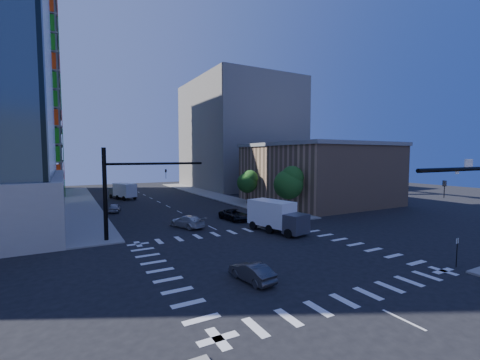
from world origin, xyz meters
TOP-DOWN VIEW (x-y plane):
  - ground at (0.00, 0.00)m, footprint 160.00×160.00m
  - road_markings at (0.00, 0.00)m, footprint 20.00×20.00m
  - sidewalk_ne at (12.50, 40.00)m, footprint 5.00×60.00m
  - sidewalk_nw at (-12.50, 40.00)m, footprint 5.00×60.00m
  - commercial_building at (25.00, 22.00)m, footprint 20.50×22.50m
  - bg_building_ne at (27.00, 55.00)m, footprint 24.00×30.00m
  - signal_mast_nw at (-10.00, 11.50)m, footprint 10.20×0.40m
  - tree_south at (12.63, 13.90)m, footprint 4.16×4.16m
  - tree_north at (12.93, 25.90)m, footprint 3.54×3.52m
  - no_parking_sign at (10.70, -9.00)m, footprint 0.30×0.06m
  - car_nb_far at (4.36, 14.76)m, footprint 2.69×5.13m
  - car_sb_near at (-2.48, 13.62)m, footprint 3.55×5.24m
  - car_sb_mid at (-8.50, 28.65)m, footprint 2.40×4.08m
  - car_sb_cross at (-4.16, -3.91)m, footprint 1.78×3.87m
  - box_truck_near at (5.48, 6.53)m, footprint 4.07×6.85m
  - box_truck_far at (-5.16, 43.38)m, footprint 4.48×6.38m

SIDE VIEW (x-z plane):
  - ground at x=0.00m, z-range 0.00..0.00m
  - road_markings at x=0.00m, z-range 0.00..0.01m
  - sidewalk_ne at x=12.50m, z-range 0.00..0.15m
  - sidewalk_nw at x=-12.50m, z-range 0.00..0.15m
  - car_sb_cross at x=-4.16m, z-range 0.00..1.23m
  - car_sb_mid at x=-8.50m, z-range 0.00..1.30m
  - car_nb_far at x=4.36m, z-range 0.00..1.38m
  - car_sb_near at x=-2.48m, z-range 0.00..1.41m
  - box_truck_far at x=-5.16m, z-range -0.18..2.90m
  - no_parking_sign at x=10.70m, z-range 0.28..2.48m
  - box_truck_near at x=5.48m, z-range -0.19..3.17m
  - tree_north at x=12.93m, z-range 1.10..6.88m
  - tree_south at x=12.63m, z-range 1.27..8.10m
  - commercial_building at x=25.00m, z-range 0.01..10.61m
  - signal_mast_nw at x=-10.00m, z-range 0.99..9.99m
  - bg_building_ne at x=27.00m, z-range 0.00..28.00m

